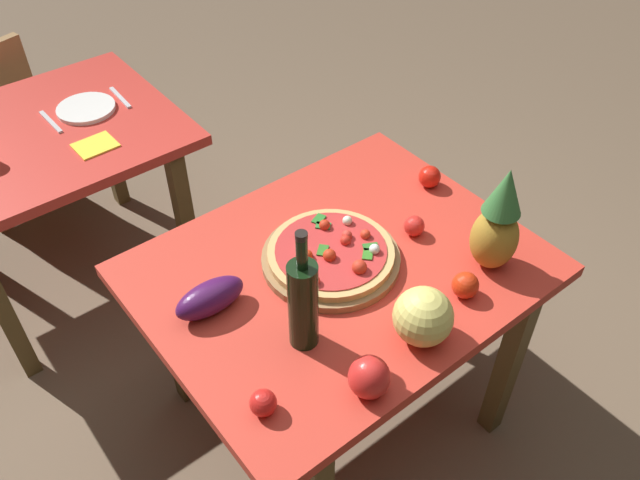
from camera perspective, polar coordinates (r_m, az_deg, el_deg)
name	(u,v)px	position (r m, az deg, el deg)	size (l,w,h in m)	color
ground_plane	(336,407)	(2.45, 1.37, -14.50)	(10.00, 10.00, 0.00)	brown
display_table	(339,289)	(1.94, 1.68, -4.29)	(1.11, 0.88, 0.74)	brown
background_table	(42,157)	(2.67, -23.25, 6.73)	(1.01, 0.83, 0.74)	brown
pizza_board	(331,259)	(1.87, 0.95, -1.66)	(0.40, 0.40, 0.03)	olive
pizza	(332,252)	(1.85, 1.04, -1.07)	(0.36, 0.36, 0.06)	tan
wine_bottle	(303,303)	(1.58, -1.50, -5.54)	(0.08, 0.08, 0.37)	black
pineapple_left	(498,224)	(1.84, 15.34, 1.35)	(0.13, 0.13, 0.34)	#AC832B
melon	(424,316)	(1.66, 9.13, -6.61)	(0.16, 0.16, 0.16)	#DCD269
bell_pepper	(369,377)	(1.57, 4.34, -11.92)	(0.10, 0.10, 0.11)	red
eggplant	(210,298)	(1.75, -9.65, -5.03)	(0.20, 0.09, 0.09)	#43154A
tomato_near_board	(263,403)	(1.55, -5.02, -14.07)	(0.07, 0.07, 0.07)	red
tomato_beside_pepper	(414,226)	(1.97, 8.28, 1.24)	(0.06, 0.06, 0.06)	red
tomato_at_corner	(430,177)	(2.16, 9.61, 5.51)	(0.07, 0.07, 0.07)	red
tomato_by_bottle	(465,285)	(1.81, 12.65, -3.90)	(0.07, 0.07, 0.07)	red
dinner_plate	(86,108)	(2.68, -19.87, 10.82)	(0.22, 0.22, 0.02)	white
fork_utensil	(51,122)	(2.65, -22.59, 9.57)	(0.02, 0.18, 0.01)	silver
knife_utensil	(120,97)	(2.72, -17.16, 11.88)	(0.02, 0.18, 0.01)	silver
napkin_folded	(95,145)	(2.46, -19.15, 7.87)	(0.14, 0.12, 0.01)	yellow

